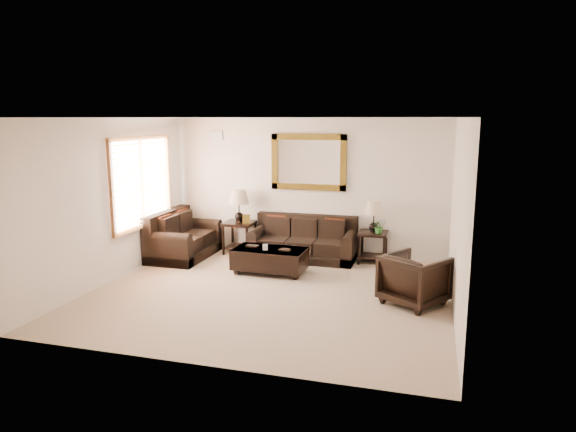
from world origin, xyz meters
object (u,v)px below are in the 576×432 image
(end_table_left, at_px, (239,212))
(armchair, at_px, (414,277))
(loveseat, at_px, (182,240))
(sofa, at_px, (304,243))
(end_table_right, at_px, (374,222))
(coffee_table, at_px, (270,258))

(end_table_left, distance_m, armchair, 4.10)
(armchair, bearing_deg, loveseat, 15.11)
(sofa, xyz_separation_m, end_table_left, (-1.35, 0.07, 0.54))
(end_table_right, xyz_separation_m, coffee_table, (-1.68, -1.17, -0.50))
(sofa, relative_size, end_table_right, 1.70)
(sofa, relative_size, loveseat, 1.26)
(sofa, height_order, end_table_right, end_table_right)
(sofa, xyz_separation_m, end_table_right, (1.33, 0.09, 0.48))
(sofa, xyz_separation_m, armchair, (2.17, -2.00, 0.11))
(loveseat, distance_m, end_table_right, 3.75)
(coffee_table, relative_size, armchair, 1.60)
(loveseat, distance_m, end_table_left, 1.26)
(sofa, distance_m, end_table_left, 1.46)
(armchair, bearing_deg, sofa, -9.39)
(loveseat, xyz_separation_m, coffee_table, (2.00, -0.57, -0.06))
(end_table_right, bearing_deg, sofa, -176.13)
(end_table_right, height_order, armchair, end_table_right)
(end_table_left, xyz_separation_m, coffee_table, (1.01, -1.15, -0.57))
(loveseat, height_order, armchair, loveseat)
(sofa, xyz_separation_m, loveseat, (-2.34, -0.52, 0.03))
(loveseat, relative_size, armchair, 1.96)
(sofa, height_order, coffee_table, sofa)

